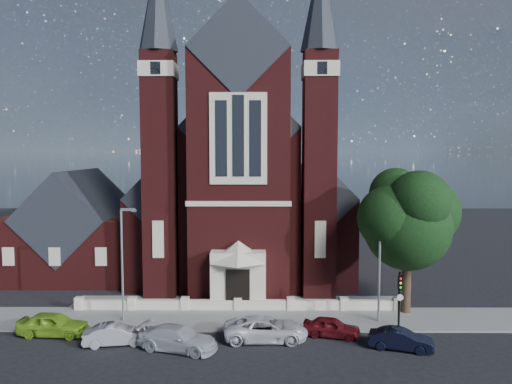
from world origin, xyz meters
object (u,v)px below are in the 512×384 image
(street_lamp_left, at_px, (123,258))
(traffic_signal, at_px, (400,293))
(church, at_px, (244,187))
(car_lime_van, at_px, (53,324))
(street_lamp_right, at_px, (381,258))
(car_silver_a, at_px, (116,334))
(street_tree, at_px, (410,221))
(car_silver_b, at_px, (178,338))
(car_dark_red, at_px, (332,327))
(car_white_suv, at_px, (266,329))
(parish_hall, at_px, (80,233))
(car_navy, at_px, (401,339))

(street_lamp_left, relative_size, traffic_signal, 2.02)
(church, height_order, car_lime_van, church)
(street_lamp_right, xyz_separation_m, car_silver_a, (-17.42, -4.14, -3.95))
(street_lamp_right, bearing_deg, street_lamp_left, 180.00)
(traffic_signal, bearing_deg, car_silver_a, -172.04)
(street_lamp_left, relative_size, car_lime_van, 1.79)
(street_tree, xyz_separation_m, car_silver_a, (-19.93, -5.85, -6.31))
(car_silver_b, bearing_deg, traffic_signal, -59.03)
(church, distance_m, street_lamp_left, 20.84)
(street_lamp_right, height_order, car_silver_b, street_lamp_right)
(street_lamp_left, bearing_deg, street_tree, 4.76)
(street_lamp_left, bearing_deg, street_lamp_right, 0.00)
(street_lamp_right, distance_m, car_silver_a, 18.34)
(car_silver_a, bearing_deg, car_dark_red, -94.49)
(church, xyz_separation_m, street_lamp_left, (-7.91, -18.94, -3.59))
(car_silver_b, xyz_separation_m, car_white_suv, (5.36, 1.56, 0.02))
(street_lamp_left, xyz_separation_m, traffic_signal, (18.91, -1.57, -2.02))
(street_lamp_left, height_order, car_silver_a, street_lamp_left)
(car_silver_a, distance_m, car_dark_red, 13.71)
(parish_hall, xyz_separation_m, car_white_suv, (18.02, -17.38, -3.27))
(car_lime_van, distance_m, car_silver_b, 8.84)
(car_dark_red, distance_m, car_navy, 4.44)
(street_lamp_right, height_order, car_white_suv, street_lamp_right)
(parish_hall, bearing_deg, car_silver_b, -56.25)
(car_white_suv, bearing_deg, parish_hall, 45.32)
(parish_hall, distance_m, car_dark_red, 28.07)
(street_lamp_right, distance_m, car_lime_van, 22.45)
(street_tree, height_order, car_dark_red, street_tree)
(car_lime_van, bearing_deg, parish_hall, 17.92)
(car_white_suv, height_order, car_dark_red, car_white_suv)
(street_lamp_right, relative_size, car_silver_b, 1.63)
(traffic_signal, bearing_deg, car_navy, -103.73)
(church, relative_size, street_lamp_left, 4.31)
(car_silver_b, distance_m, car_navy, 13.55)
(car_lime_van, distance_m, car_navy, 22.19)
(car_silver_a, bearing_deg, parish_hall, 15.04)
(street_lamp_left, xyz_separation_m, car_silver_b, (4.57, -4.94, -3.88))
(parish_hall, xyz_separation_m, car_lime_van, (4.13, -16.63, -3.24))
(street_tree, height_order, car_white_suv, street_tree)
(parish_hall, relative_size, car_white_suv, 2.28)
(church, relative_size, car_dark_red, 9.42)
(church, relative_size, car_silver_a, 8.82)
(car_dark_red, bearing_deg, car_silver_a, 110.93)
(traffic_signal, xyz_separation_m, car_dark_red, (-4.69, -1.13, -1.95))
(parish_hall, height_order, street_tree, street_tree)
(street_lamp_left, bearing_deg, car_dark_red, -10.76)
(street_tree, relative_size, car_silver_a, 2.71)
(car_dark_red, bearing_deg, car_white_suv, 113.90)
(church, relative_size, traffic_signal, 8.72)
(car_lime_van, height_order, car_silver_a, car_lime_van)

